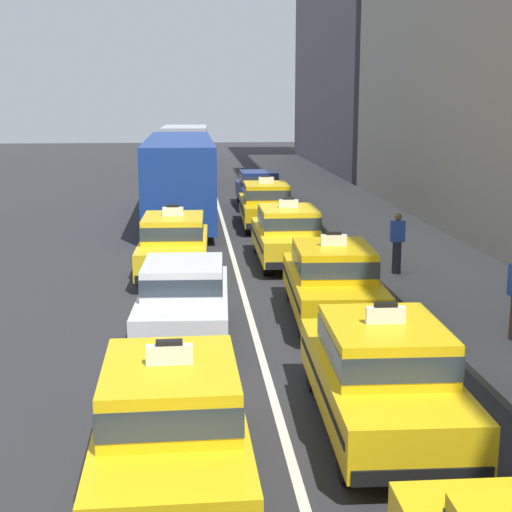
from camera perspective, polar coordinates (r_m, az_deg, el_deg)
lane_stripe_left_right at (r=22.14m, az=-1.63°, el=-0.53°), size 0.14×80.00×0.01m
sidewalk_curb at (r=18.57m, az=16.92°, el=-3.29°), size 4.00×90.00×0.15m
taxi_left_second at (r=9.55m, az=-6.45°, el=-12.34°), size 1.88×4.58×1.96m
sedan_left_third at (r=15.25m, az=-5.50°, el=-3.10°), size 1.96×4.38×1.58m
taxi_left_fourth at (r=20.60m, az=-6.25°, el=0.94°), size 1.95×4.61×1.96m
bus_left_fifth at (r=29.82m, az=-5.80°, el=6.19°), size 2.54×11.21×3.22m
box_truck_left_sixth at (r=41.26m, az=-5.36°, el=7.74°), size 2.46×7.02×3.27m
taxi_right_second at (r=11.18m, az=9.52°, el=-8.72°), size 1.93×4.60×1.96m
taxi_right_third at (r=16.54m, az=5.80°, el=-1.80°), size 2.01×4.64×1.96m
taxi_right_fourth at (r=21.99m, az=2.43°, el=1.70°), size 1.86×4.58×1.96m
taxi_right_fifth at (r=28.13m, az=0.75°, el=3.97°), size 1.92×4.60×1.96m
sedan_right_sixth at (r=33.49m, az=0.19°, el=5.21°), size 1.80×4.32×1.58m
pedestrian_trailing at (r=20.39m, az=10.67°, el=0.98°), size 0.36×0.24×1.64m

